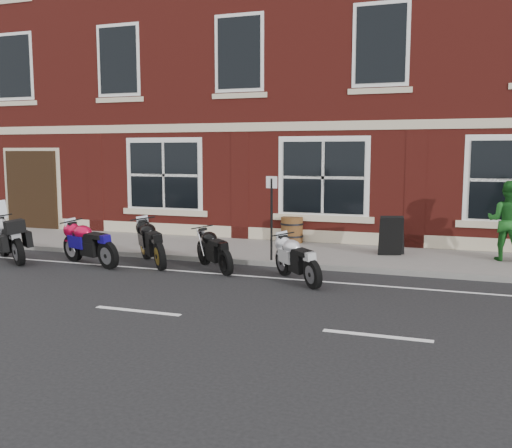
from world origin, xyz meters
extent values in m
plane|color=black|center=(0.00, 0.00, 0.00)|extent=(80.00, 80.00, 0.00)
cube|color=slate|center=(0.00, 3.00, 0.06)|extent=(30.00, 3.00, 0.12)
cube|color=slate|center=(0.00, 1.42, 0.06)|extent=(30.00, 0.16, 0.12)
cube|color=maroon|center=(0.00, 10.50, 6.00)|extent=(24.00, 12.00, 12.00)
cylinder|color=black|center=(-5.96, 0.39, 0.34)|extent=(0.63, 0.49, 0.68)
cylinder|color=black|center=(-4.69, -0.48, 0.34)|extent=(0.63, 0.49, 0.68)
cube|color=black|center=(-5.37, -0.01, 0.70)|extent=(0.84, 0.69, 0.23)
ellipsoid|color=#9E9EA2|center=(-5.50, 0.08, 0.82)|extent=(0.70, 0.65, 0.34)
cube|color=black|center=(-5.02, -0.25, 0.78)|extent=(0.63, 0.55, 0.11)
cube|color=silver|center=(-5.94, 0.38, 1.21)|extent=(0.29, 0.39, 0.47)
cylinder|color=black|center=(-3.82, 0.41, 0.32)|extent=(0.65, 0.36, 0.65)
cylinder|color=black|center=(-2.45, -0.13, 0.32)|extent=(0.65, 0.36, 0.65)
cube|color=black|center=(-3.18, 0.16, 0.67)|extent=(0.84, 0.52, 0.22)
ellipsoid|color=#B3072E|center=(-3.32, 0.21, 0.79)|extent=(0.66, 0.55, 0.32)
cube|color=black|center=(-2.80, 0.01, 0.75)|extent=(0.61, 0.45, 0.10)
cylinder|color=black|center=(-2.28, 1.25, 0.33)|extent=(0.55, 0.58, 0.66)
cylinder|color=black|center=(-1.26, 0.15, 0.33)|extent=(0.55, 0.58, 0.66)
cube|color=black|center=(-1.80, 0.74, 0.68)|extent=(0.74, 0.78, 0.23)
ellipsoid|color=black|center=(-1.91, 0.85, 0.81)|extent=(0.67, 0.68, 0.33)
cube|color=black|center=(-1.52, 0.43, 0.77)|extent=(0.58, 0.60, 0.10)
cylinder|color=black|center=(1.56, 0.54, 0.29)|extent=(0.48, 0.52, 0.59)
cylinder|color=black|center=(2.44, -0.46, 0.29)|extent=(0.48, 0.52, 0.59)
cube|color=black|center=(1.97, 0.08, 0.61)|extent=(0.65, 0.70, 0.20)
ellipsoid|color=silver|center=(1.88, 0.18, 0.72)|extent=(0.59, 0.60, 0.29)
cube|color=black|center=(2.21, -0.20, 0.68)|extent=(0.52, 0.54, 0.09)
cylinder|color=black|center=(-0.58, 1.06, 0.29)|extent=(0.50, 0.50, 0.59)
cylinder|color=black|center=(0.36, 0.12, 0.29)|extent=(0.50, 0.50, 0.59)
cube|color=black|center=(-0.14, 0.63, 0.61)|extent=(0.68, 0.68, 0.20)
ellipsoid|color=black|center=(-0.24, 0.72, 0.72)|extent=(0.60, 0.60, 0.29)
cube|color=black|center=(0.12, 0.37, 0.68)|extent=(0.53, 0.53, 0.09)
imported|color=#1A5C1D|center=(6.20, 3.32, 1.07)|extent=(1.08, 0.94, 1.89)
cylinder|color=#532916|center=(0.66, 4.30, 0.48)|extent=(0.62, 0.62, 0.73)
cylinder|color=black|center=(0.66, 4.30, 0.31)|extent=(0.65, 0.65, 0.05)
cylinder|color=black|center=(0.66, 4.30, 0.66)|extent=(0.65, 0.65, 0.05)
cylinder|color=black|center=(0.93, 1.55, 1.09)|extent=(0.05, 0.05, 1.94)
cube|color=silver|center=(0.93, 1.55, 1.97)|extent=(0.28, 0.06, 0.28)
camera|label=1|loc=(4.98, -11.21, 2.67)|focal=40.00mm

